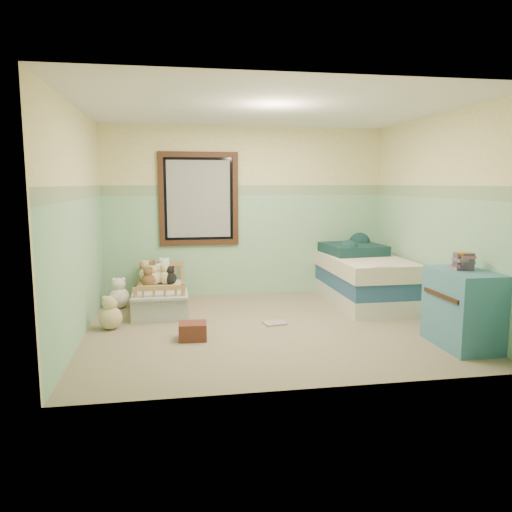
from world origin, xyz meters
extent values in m
cube|color=#817258|center=(0.00, 0.00, -0.01)|extent=(4.20, 3.60, 0.02)
cube|color=white|center=(0.00, 0.00, 2.51)|extent=(4.20, 3.60, 0.02)
cube|color=#D7C587|center=(0.00, 1.80, 1.25)|extent=(4.20, 0.04, 2.50)
cube|color=#D7C587|center=(0.00, -1.80, 1.25)|extent=(4.20, 0.04, 2.50)
cube|color=#D7C587|center=(-2.10, 0.00, 1.25)|extent=(0.04, 3.60, 2.50)
cube|color=#D7C587|center=(2.10, 0.00, 1.25)|extent=(0.04, 3.60, 2.50)
cube|color=#93C99A|center=(0.00, 1.79, 0.75)|extent=(4.20, 0.01, 1.50)
cube|color=#47714C|center=(0.00, 1.79, 1.57)|extent=(4.20, 0.01, 0.15)
cube|color=black|center=(-0.70, 1.76, 1.45)|extent=(1.16, 0.06, 1.36)
cube|color=#B1B2AE|center=(-0.70, 1.77, 1.45)|extent=(0.92, 0.01, 1.12)
cube|color=olive|center=(-1.27, 1.05, 0.08)|extent=(0.63, 1.27, 0.16)
cube|color=silver|center=(-1.27, 1.05, 0.22)|extent=(0.58, 1.21, 0.12)
cube|color=#6C89B8|center=(-1.27, 0.66, 0.30)|extent=(0.69, 0.63, 0.03)
sphere|color=brown|center=(-1.42, 1.55, 0.39)|extent=(0.21, 0.21, 0.21)
sphere|color=white|center=(-1.22, 1.55, 0.40)|extent=(0.23, 0.23, 0.23)
sphere|color=beige|center=(-1.37, 1.33, 0.38)|extent=(0.19, 0.19, 0.19)
sphere|color=black|center=(-1.14, 1.33, 0.37)|extent=(0.17, 0.17, 0.17)
sphere|color=white|center=(-1.83, 1.22, 0.14)|extent=(0.28, 0.28, 0.28)
sphere|color=beige|center=(-1.82, 0.22, 0.13)|extent=(0.27, 0.27, 0.27)
cube|color=silver|center=(1.55, 0.97, 0.11)|extent=(0.91, 1.82, 0.22)
cube|color=navy|center=(1.55, 0.97, 0.33)|extent=(0.91, 1.82, 0.22)
cube|color=beige|center=(1.55, 0.97, 0.55)|extent=(0.95, 1.85, 0.22)
cube|color=black|center=(1.50, 1.27, 0.73)|extent=(0.85, 0.89, 0.14)
cube|color=teal|center=(1.84, -1.01, 0.40)|extent=(0.50, 0.80, 0.80)
cube|color=brown|center=(1.84, -0.97, 0.89)|extent=(0.20, 0.17, 0.18)
cube|color=#9B3A26|center=(-0.90, -0.33, 0.09)|extent=(0.31, 0.27, 0.19)
cube|color=#ECAE4E|center=(0.10, 0.10, 0.01)|extent=(0.29, 0.24, 0.02)
sphere|color=beige|center=(-1.47, 1.54, 0.39)|extent=(0.21, 0.21, 0.21)
sphere|color=brown|center=(-1.43, 1.14, 0.38)|extent=(0.19, 0.19, 0.19)
sphere|color=white|center=(-1.28, 1.41, 0.38)|extent=(0.19, 0.19, 0.19)
sphere|color=beige|center=(-1.20, 1.35, 0.38)|extent=(0.19, 0.19, 0.19)
camera|label=1|loc=(-1.09, -5.54, 1.67)|focal=34.73mm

